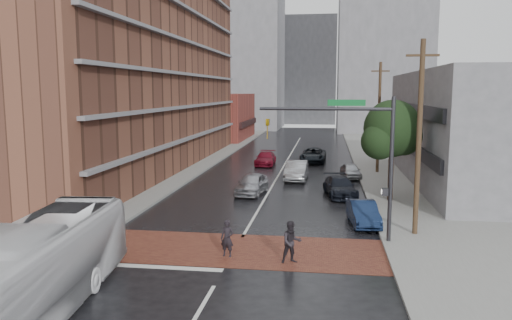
% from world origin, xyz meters
% --- Properties ---
extents(ground, '(160.00, 160.00, 0.00)m').
position_xyz_m(ground, '(0.00, 0.00, 0.00)').
color(ground, black).
rests_on(ground, ground).
extents(crosswalk, '(14.00, 5.00, 0.02)m').
position_xyz_m(crosswalk, '(0.00, 0.50, 0.01)').
color(crosswalk, brown).
rests_on(crosswalk, ground).
extents(sidewalk_west, '(9.00, 90.00, 0.15)m').
position_xyz_m(sidewalk_west, '(-11.50, 25.00, 0.07)').
color(sidewalk_west, gray).
rests_on(sidewalk_west, ground).
extents(sidewalk_east, '(9.00, 90.00, 0.15)m').
position_xyz_m(sidewalk_east, '(11.50, 25.00, 0.07)').
color(sidewalk_east, gray).
rests_on(sidewalk_east, ground).
extents(apartment_block, '(10.00, 44.00, 28.00)m').
position_xyz_m(apartment_block, '(-14.00, 24.00, 14.00)').
color(apartment_block, brown).
rests_on(apartment_block, ground).
extents(storefront_west, '(8.00, 16.00, 7.00)m').
position_xyz_m(storefront_west, '(-12.00, 54.00, 3.50)').
color(storefront_west, brown).
rests_on(storefront_west, ground).
extents(building_east, '(11.00, 26.00, 9.00)m').
position_xyz_m(building_east, '(16.50, 20.00, 4.50)').
color(building_east, gray).
rests_on(building_east, ground).
extents(distant_tower_west, '(18.00, 16.00, 32.00)m').
position_xyz_m(distant_tower_west, '(-14.00, 78.00, 16.00)').
color(distant_tower_west, gray).
rests_on(distant_tower_west, ground).
extents(distant_tower_east, '(16.00, 14.00, 36.00)m').
position_xyz_m(distant_tower_east, '(14.00, 72.00, 18.00)').
color(distant_tower_east, gray).
rests_on(distant_tower_east, ground).
extents(distant_tower_center, '(12.00, 10.00, 24.00)m').
position_xyz_m(distant_tower_center, '(0.00, 95.00, 12.00)').
color(distant_tower_center, gray).
rests_on(distant_tower_center, ground).
extents(street_tree, '(4.20, 4.10, 6.90)m').
position_xyz_m(street_tree, '(8.52, 12.03, 4.73)').
color(street_tree, '#332319').
rests_on(street_tree, ground).
extents(signal_mast, '(6.50, 0.30, 7.20)m').
position_xyz_m(signal_mast, '(5.85, 2.50, 4.73)').
color(signal_mast, '#2D2D33').
rests_on(signal_mast, ground).
extents(utility_pole_near, '(1.60, 0.26, 10.00)m').
position_xyz_m(utility_pole_near, '(8.80, 4.00, 5.14)').
color(utility_pole_near, '#473321').
rests_on(utility_pole_near, ground).
extents(utility_pole_far, '(1.60, 0.26, 10.00)m').
position_xyz_m(utility_pole_far, '(8.80, 24.00, 5.14)').
color(utility_pole_far, '#473321').
rests_on(utility_pole_far, ground).
extents(transit_bus, '(3.61, 11.60, 3.18)m').
position_xyz_m(transit_bus, '(-5.29, -7.55, 1.59)').
color(transit_bus, silver).
rests_on(transit_bus, ground).
extents(pedestrian_a, '(0.69, 0.52, 1.70)m').
position_xyz_m(pedestrian_a, '(-0.17, -0.52, 0.85)').
color(pedestrian_a, black).
rests_on(pedestrian_a, ground).
extents(pedestrian_b, '(1.09, 0.98, 1.86)m').
position_xyz_m(pedestrian_b, '(2.76, -0.93, 0.93)').
color(pedestrian_b, black).
rests_on(pedestrian_b, ground).
extents(car_travel_a, '(2.26, 4.61, 1.51)m').
position_xyz_m(car_travel_a, '(-1.14, 13.31, 0.76)').
color(car_travel_a, '#ABACB2').
rests_on(car_travel_a, ground).
extents(car_travel_b, '(1.86, 4.97, 1.62)m').
position_xyz_m(car_travel_b, '(1.73, 19.55, 0.81)').
color(car_travel_b, '#A8ABB0').
rests_on(car_travel_b, ground).
extents(car_travel_c, '(1.88, 4.59, 1.33)m').
position_xyz_m(car_travel_c, '(-1.91, 27.72, 0.67)').
color(car_travel_c, maroon).
rests_on(car_travel_c, ground).
extents(suv_travel, '(2.75, 5.53, 1.51)m').
position_xyz_m(suv_travel, '(2.82, 30.23, 0.75)').
color(suv_travel, black).
rests_on(suv_travel, ground).
extents(car_parked_near, '(1.83, 4.16, 1.33)m').
position_xyz_m(car_parked_near, '(6.30, 5.91, 0.67)').
color(car_parked_near, '#122141').
rests_on(car_parked_near, ground).
extents(car_parked_mid, '(2.69, 5.01, 1.38)m').
position_xyz_m(car_parked_mid, '(5.20, 13.47, 0.69)').
color(car_parked_mid, black).
rests_on(car_parked_mid, ground).
extents(car_parked_far, '(1.97, 3.86, 1.26)m').
position_xyz_m(car_parked_far, '(6.30, 21.22, 0.63)').
color(car_parked_far, '#AFB2B7').
rests_on(car_parked_far, ground).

